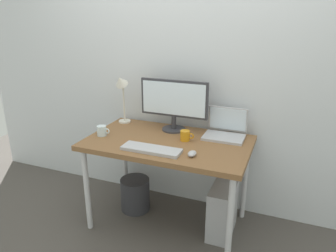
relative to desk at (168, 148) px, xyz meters
name	(u,v)px	position (x,y,z in m)	size (l,w,h in m)	color
ground_plane	(168,221)	(0.00, 0.00, -0.69)	(6.00, 6.00, 0.00)	#4C4742
back_wall	(187,63)	(0.00, 0.43, 0.61)	(4.40, 0.04, 2.60)	silver
desk	(168,148)	(0.00, 0.00, 0.00)	(1.27, 0.75, 0.75)	brown
monitor	(174,102)	(-0.04, 0.24, 0.32)	(0.58, 0.20, 0.43)	#333338
laptop	(225,130)	(0.40, 0.26, 0.13)	(0.32, 0.26, 0.23)	#B2B2B7
desk_lamp	(121,88)	(-0.54, 0.24, 0.39)	(0.11, 0.16, 0.45)	silver
keyboard	(151,149)	(-0.04, -0.23, 0.08)	(0.44, 0.14, 0.02)	#B2B2B7
mouse	(192,154)	(0.26, -0.21, 0.08)	(0.06, 0.09, 0.03)	#B2B2B7
coffee_mug	(185,136)	(0.13, 0.05, 0.11)	(0.11, 0.07, 0.08)	orange
glass_cup	(102,131)	(-0.54, -0.10, 0.11)	(0.11, 0.08, 0.08)	silver
computer_tower	(222,210)	(0.46, 0.03, -0.48)	(0.18, 0.36, 0.42)	#B2B2B7
wastebasket	(135,194)	(-0.35, 0.07, -0.54)	(0.26, 0.26, 0.30)	#333338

